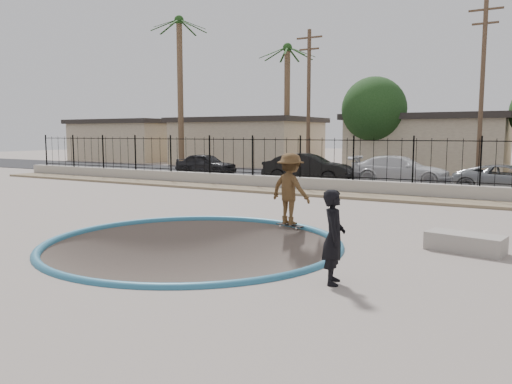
{
  "coord_description": "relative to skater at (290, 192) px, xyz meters",
  "views": [
    {
      "loc": [
        7.04,
        -10.24,
        2.59
      ],
      "look_at": [
        -0.02,
        2.0,
        0.92
      ],
      "focal_mm": 35.0,
      "sensor_mm": 36.0,
      "label": 1
    }
  ],
  "objects": [
    {
      "name": "ground",
      "position": [
        -1.06,
        10.0,
        -2.08
      ],
      "size": [
        120.0,
        120.0,
        2.2
      ],
      "primitive_type": "cube",
      "color": "gray",
      "rests_on": "ground"
    },
    {
      "name": "bowl_pit",
      "position": [
        -1.06,
        -3.0,
        -0.98
      ],
      "size": [
        6.84,
        6.84,
        1.8
      ],
      "primitive_type": null,
      "color": "#4D423B",
      "rests_on": "ground"
    },
    {
      "name": "coping_ring",
      "position": [
        -1.06,
        -3.0,
        -0.98
      ],
      "size": [
        7.04,
        7.04,
        0.2
      ],
      "primitive_type": "torus",
      "color": "#286584",
      "rests_on": "ground"
    },
    {
      "name": "rock_strip",
      "position": [
        -1.06,
        7.2,
        -0.92
      ],
      "size": [
        42.0,
        1.6,
        0.11
      ],
      "primitive_type": "cube",
      "color": "#8B785B",
      "rests_on": "ground"
    },
    {
      "name": "retaining_wall",
      "position": [
        -1.06,
        8.3,
        -0.68
      ],
      "size": [
        42.0,
        0.45,
        0.6
      ],
      "primitive_type": "cube",
      "color": "gray",
      "rests_on": "ground"
    },
    {
      "name": "fence",
      "position": [
        -1.06,
        8.3,
        0.52
      ],
      "size": [
        40.0,
        0.04,
        1.8
      ],
      "color": "black",
      "rests_on": "retaining_wall"
    },
    {
      "name": "street",
      "position": [
        -1.06,
        15.0,
        -0.96
      ],
      "size": [
        90.0,
        8.0,
        0.04
      ],
      "primitive_type": "cube",
      "color": "black",
      "rests_on": "ground"
    },
    {
      "name": "house_west_far",
      "position": [
        -29.06,
        24.5,
        1.0
      ],
      "size": [
        10.6,
        8.6,
        3.9
      ],
      "color": "tan",
      "rests_on": "ground"
    },
    {
      "name": "house_west",
      "position": [
        -16.06,
        24.5,
        1.0
      ],
      "size": [
        11.6,
        8.6,
        3.9
      ],
      "color": "tan",
      "rests_on": "ground"
    },
    {
      "name": "house_center",
      "position": [
        -1.06,
        24.5,
        1.0
      ],
      "size": [
        10.6,
        8.6,
        3.9
      ],
      "color": "tan",
      "rests_on": "ground"
    },
    {
      "name": "palm_left",
      "position": [
        -18.06,
        18.0,
        6.98
      ],
      "size": [
        2.3,
        2.3,
        11.3
      ],
      "color": "brown",
      "rests_on": "ground"
    },
    {
      "name": "palm_mid",
      "position": [
        -11.06,
        22.0,
        5.71
      ],
      "size": [
        2.3,
        2.3,
        9.3
      ],
      "color": "brown",
      "rests_on": "ground"
    },
    {
      "name": "utility_pole_left",
      "position": [
        -7.06,
        17.0,
        3.72
      ],
      "size": [
        1.7,
        0.24,
        9.0
      ],
      "color": "#473323",
      "rests_on": "ground"
    },
    {
      "name": "utility_pole_mid",
      "position": [
        2.94,
        17.0,
        3.98
      ],
      "size": [
        1.7,
        0.24,
        9.5
      ],
      "color": "#473323",
      "rests_on": "ground"
    },
    {
      "name": "street_tree_left",
      "position": [
        -4.06,
        21.0,
        3.21
      ],
      "size": [
        4.32,
        4.32,
        6.36
      ],
      "color": "#473323",
      "rests_on": "ground"
    },
    {
      "name": "skater",
      "position": [
        0.0,
        0.0,
        0.0
      ],
      "size": [
        1.4,
        1.02,
        1.96
      ],
      "primitive_type": "imported",
      "rotation": [
        0.0,
        0.0,
        2.89
      ],
      "color": "brown",
      "rests_on": "ground"
    },
    {
      "name": "skateboard",
      "position": [
        0.0,
        0.0,
        -0.92
      ],
      "size": [
        0.88,
        0.4,
        0.07
      ],
      "rotation": [
        0.0,
        0.0,
        -0.23
      ],
      "color": "black",
      "rests_on": "ground"
    },
    {
      "name": "videographer",
      "position": [
        2.94,
        -4.3,
        -0.16
      ],
      "size": [
        0.56,
        0.69,
        1.64
      ],
      "primitive_type": "imported",
      "rotation": [
        0.0,
        0.0,
        1.89
      ],
      "color": "black",
      "rests_on": "ground"
    },
    {
      "name": "concrete_ledge",
      "position": [
        4.59,
        -0.64,
        -0.78
      ],
      "size": [
        1.7,
        0.96,
        0.4
      ],
      "primitive_type": "cube",
      "rotation": [
        0.0,
        0.0,
        -0.17
      ],
      "color": "gray",
      "rests_on": "ground"
    },
    {
      "name": "car_a",
      "position": [
        -12.17,
        13.0,
        -0.28
      ],
      "size": [
        3.95,
        1.72,
        1.32
      ],
      "primitive_type": "imported",
      "rotation": [
        0.0,
        0.0,
        1.61
      ],
      "color": "black",
      "rests_on": "street"
    },
    {
      "name": "car_b",
      "position": [
        -4.56,
        11.4,
        -0.19
      ],
      "size": [
        4.73,
        2.06,
        1.51
      ],
      "primitive_type": "imported",
      "rotation": [
        0.0,
        0.0,
        1.67
      ],
      "color": "black",
      "rests_on": "street"
    },
    {
      "name": "car_c",
      "position": [
        -0.23,
        13.0,
        -0.23
      ],
      "size": [
        5.01,
        2.21,
        1.43
      ],
      "primitive_type": "imported",
      "rotation": [
        0.0,
        0.0,
        1.61
      ],
      "color": "silver",
      "rests_on": "street"
    },
    {
      "name": "car_d",
      "position": [
        4.74,
        11.42,
        -0.33
      ],
      "size": [
        4.44,
        2.13,
        1.22
      ],
      "primitive_type": "imported",
      "rotation": [
        0.0,
        0.0,
        1.55
      ],
      "color": "gray",
      "rests_on": "street"
    }
  ]
}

